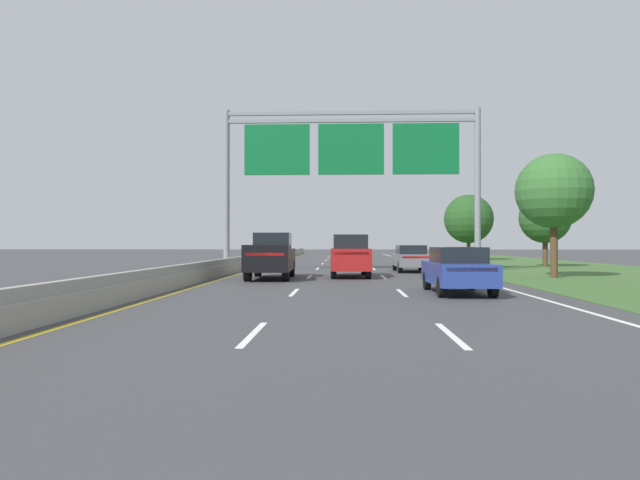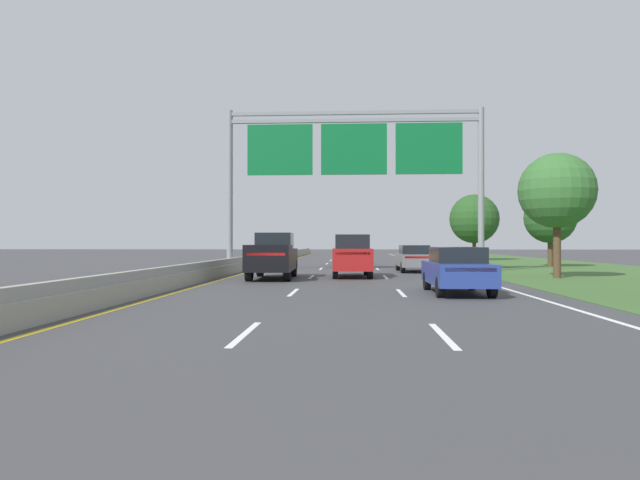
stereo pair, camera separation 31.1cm
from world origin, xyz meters
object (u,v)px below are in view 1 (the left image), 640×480
at_px(car_blue_right_lane_sedan, 457,269).
at_px(car_gold_centre_lane_sedan, 345,254).
at_px(roadside_tree_far, 545,218).
at_px(roadside_tree_distant, 469,219).
at_px(car_red_centre_lane_suv, 350,255).
at_px(car_grey_right_lane_sedan, 411,258).
at_px(pickup_truck_black, 271,256).
at_px(roadside_tree_mid, 554,191).
at_px(overhead_sign_gantry, 351,156).

height_order(car_blue_right_lane_sedan, car_gold_centre_lane_sedan, same).
height_order(roadside_tree_far, roadside_tree_distant, roadside_tree_distant).
bearing_deg(car_red_centre_lane_suv, roadside_tree_far, -49.90).
bearing_deg(car_grey_right_lane_sedan, car_gold_centre_lane_sedan, 16.44).
bearing_deg(roadside_tree_distant, pickup_truck_black, -118.02).
bearing_deg(car_gold_centre_lane_sedan, car_red_centre_lane_suv, -178.39).
relative_size(roadside_tree_mid, roadside_tree_distant, 0.94).
bearing_deg(pickup_truck_black, overhead_sign_gantry, -33.16).
distance_m(roadside_tree_mid, roadside_tree_distant, 28.69).
height_order(overhead_sign_gantry, car_red_centre_lane_suv, overhead_sign_gantry).
height_order(roadside_tree_mid, roadside_tree_far, roadside_tree_mid).
bearing_deg(car_grey_right_lane_sedan, car_blue_right_lane_sedan, 178.68).
height_order(overhead_sign_gantry, pickup_truck_black, overhead_sign_gantry).
bearing_deg(roadside_tree_mid, car_red_centre_lane_suv, 176.78).
distance_m(car_blue_right_lane_sedan, roadside_tree_far, 24.22).
height_order(car_grey_right_lane_sedan, roadside_tree_far, roadside_tree_far).
bearing_deg(pickup_truck_black, roadside_tree_far, -53.05).
height_order(pickup_truck_black, car_red_centre_lane_suv, pickup_truck_black).
distance_m(car_red_centre_lane_suv, roadside_tree_distant, 30.66).
xyz_separation_m(overhead_sign_gantry, car_blue_right_lane_sedan, (3.41, -13.91, -5.95)).
bearing_deg(roadside_tree_mid, pickup_truck_black, -175.72).
distance_m(car_grey_right_lane_sedan, roadside_tree_mid, 9.22).
xyz_separation_m(overhead_sign_gantry, roadside_tree_mid, (9.77, -5.27, -2.55)).
distance_m(car_gold_centre_lane_sedan, car_grey_right_lane_sedan, 13.05).
bearing_deg(roadside_tree_mid, overhead_sign_gantry, 151.66).
bearing_deg(pickup_truck_black, car_gold_centre_lane_sedan, -11.83).
distance_m(car_red_centre_lane_suv, car_grey_right_lane_sedan, 6.49).
height_order(car_red_centre_lane_suv, roadside_tree_far, roadside_tree_far).
height_order(pickup_truck_black, roadside_tree_distant, roadside_tree_distant).
xyz_separation_m(car_gold_centre_lane_sedan, roadside_tree_mid, (10.09, -18.36, 3.40)).
height_order(car_grey_right_lane_sedan, roadside_tree_mid, roadside_tree_mid).
xyz_separation_m(roadside_tree_far, roadside_tree_distant, (-2.00, 15.58, 0.58)).
bearing_deg(car_gold_centre_lane_sedan, roadside_tree_distant, -48.95).
relative_size(overhead_sign_gantry, roadside_tree_mid, 2.49).
relative_size(overhead_sign_gantry, car_grey_right_lane_sedan, 3.40).
xyz_separation_m(car_grey_right_lane_sedan, roadside_tree_far, (10.33, 7.14, 2.66)).
xyz_separation_m(car_blue_right_lane_sedan, car_gold_centre_lane_sedan, (-3.74, 27.01, 0.00)).
xyz_separation_m(roadside_tree_mid, roadside_tree_far, (4.11, 13.03, -0.74)).
distance_m(pickup_truck_black, roadside_tree_far, 22.79).
bearing_deg(car_red_centre_lane_suv, car_gold_centre_lane_sedan, -0.98).
xyz_separation_m(overhead_sign_gantry, roadside_tree_far, (13.88, 7.77, -3.29)).
relative_size(pickup_truck_black, roadside_tree_far, 1.03).
relative_size(car_red_centre_lane_suv, roadside_tree_mid, 0.79).
relative_size(car_blue_right_lane_sedan, roadside_tree_far, 0.83).
distance_m(overhead_sign_gantry, roadside_tree_far, 16.24).
relative_size(pickup_truck_black, car_grey_right_lane_sedan, 1.23).
distance_m(pickup_truck_black, car_gold_centre_lane_sedan, 19.71).
xyz_separation_m(car_red_centre_lane_suv, roadside_tree_mid, (9.90, -0.56, 3.12)).
bearing_deg(roadside_tree_distant, car_blue_right_lane_sedan, -102.79).
xyz_separation_m(car_red_centre_lane_suv, roadside_tree_far, (14.01, 12.48, 2.38)).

